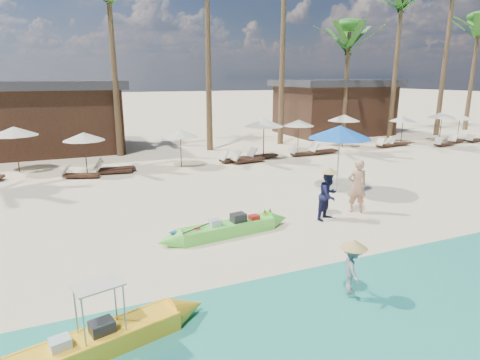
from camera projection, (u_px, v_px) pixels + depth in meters
name	position (u px, v px, depth m)	size (l,w,h in m)	color
ground	(291.00, 229.00, 12.32)	(240.00, 240.00, 0.00)	beige
wet_sand_strip	(420.00, 314.00, 7.86)	(240.00, 4.50, 0.01)	tan
green_canoe	(227.00, 228.00, 11.77)	(4.74, 0.92, 0.60)	#5EE144
yellow_canoe	(92.00, 345.00, 6.66)	(4.74, 1.52, 1.25)	yellow
tourist	(357.00, 186.00, 13.61)	(0.68, 0.44, 1.86)	tan
vendor_green	(328.00, 195.00, 12.93)	(0.79, 0.62, 1.62)	#131536
vendor_yellow	(352.00, 269.00, 8.24)	(0.67, 0.39, 1.04)	gray
blue_umbrella	(340.00, 132.00, 15.68)	(2.50, 2.50, 2.69)	#99999E
resort_parasol_3	(14.00, 131.00, 19.11)	(2.17, 2.17, 2.23)	#372116
resort_parasol_4	(84.00, 137.00, 18.78)	(1.95, 1.95, 2.01)	#372116
lounger_4_left	(79.00, 174.00, 18.42)	(1.74, 1.05, 0.56)	#372116
lounger_4_right	(113.00, 170.00, 19.23)	(1.69, 0.74, 0.56)	#372116
resort_parasol_5	(180.00, 133.00, 20.41)	(1.89, 1.89, 1.95)	#372116
lounger_5_left	(113.00, 168.00, 19.46)	(1.93, 0.67, 0.65)	#372116
resort_parasol_6	(264.00, 123.00, 22.19)	(2.23, 2.23, 2.30)	#372116
lounger_6_left	(233.00, 158.00, 21.87)	(1.89, 0.98, 0.62)	#372116
lounger_6_right	(246.00, 159.00, 21.66)	(1.95, 0.80, 0.64)	#372116
resort_parasol_7	(299.00, 123.00, 24.51)	(1.94, 1.94, 2.00)	#372116
lounger_7_left	(261.00, 155.00, 22.73)	(1.93, 0.91, 0.63)	#372116
lounger_7_right	(302.00, 153.00, 23.60)	(1.68, 0.54, 0.57)	#372116
resort_parasol_8	(344.00, 118.00, 26.11)	(2.09, 2.09, 2.15)	#372116
lounger_8_left	(322.00, 150.00, 24.20)	(1.95, 0.79, 0.65)	#372116
resort_parasol_9	(403.00, 119.00, 27.85)	(1.84, 1.84, 1.90)	#372116
lounger_9_left	(386.00, 145.00, 26.46)	(1.75, 0.76, 0.58)	#372116
lounger_9_right	(398.00, 143.00, 27.06)	(1.76, 0.64, 0.59)	#372116
resort_parasol_10	(442.00, 115.00, 28.53)	(2.04, 2.04, 2.10)	#372116
lounger_10_left	(444.00, 144.00, 26.89)	(1.72, 0.71, 0.57)	#372116
lounger_10_right	(456.00, 140.00, 28.23)	(1.78, 0.97, 0.58)	#372116
resort_parasol_11	(460.00, 117.00, 29.28)	(1.84, 1.84, 1.90)	#372116
lounger_11_left	(474.00, 140.00, 28.60)	(1.71, 0.82, 0.56)	#372116
palm_3	(109.00, 0.00, 21.63)	(2.08, 2.08, 10.52)	brown
palm_6	(349.00, 40.00, 28.37)	(2.08, 2.08, 8.51)	brown
palm_7	(401.00, 12.00, 28.55)	(2.08, 2.08, 11.08)	brown
palm_9	(478.00, 33.00, 33.44)	(2.08, 2.08, 9.82)	brown
pavilion_west	(32.00, 117.00, 24.34)	(10.80, 6.60, 4.30)	#372116
pavilion_east	(333.00, 106.00, 32.67)	(8.80, 6.60, 4.30)	#372116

